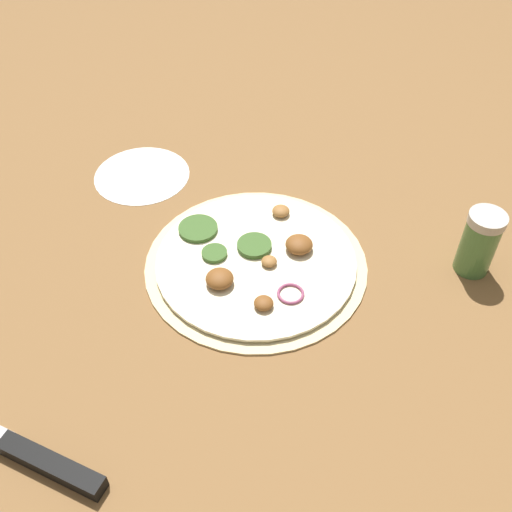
{
  "coord_description": "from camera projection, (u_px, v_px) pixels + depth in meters",
  "views": [
    {
      "loc": [
        -0.49,
        -0.25,
        0.57
      ],
      "look_at": [
        0.0,
        0.0,
        0.02
      ],
      "focal_mm": 42.0,
      "sensor_mm": 36.0,
      "label": 1
    }
  ],
  "objects": [
    {
      "name": "ground_plane",
      "position": [
        256.0,
        265.0,
        0.79
      ],
      "size": [
        3.0,
        3.0,
        0.0
      ],
      "primitive_type": "plane",
      "color": "brown"
    },
    {
      "name": "pizza",
      "position": [
        255.0,
        261.0,
        0.79
      ],
      "size": [
        0.29,
        0.29,
        0.03
      ],
      "color": "beige",
      "rests_on": "ground_plane"
    },
    {
      "name": "knife",
      "position": [
        16.0,
        448.0,
        0.6
      ],
      "size": [
        0.04,
        0.33,
        0.02
      ],
      "rotation": [
        0.0,
        0.0,
        1.62
      ],
      "color": "silver",
      "rests_on": "ground_plane"
    },
    {
      "name": "spice_jar",
      "position": [
        479.0,
        242.0,
        0.76
      ],
      "size": [
        0.05,
        0.05,
        0.09
      ],
      "color": "#4C7F42",
      "rests_on": "ground_plane"
    },
    {
      "name": "flour_patch",
      "position": [
        142.0,
        175.0,
        0.93
      ],
      "size": [
        0.15,
        0.15,
        0.0
      ],
      "color": "white",
      "rests_on": "ground_plane"
    }
  ]
}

